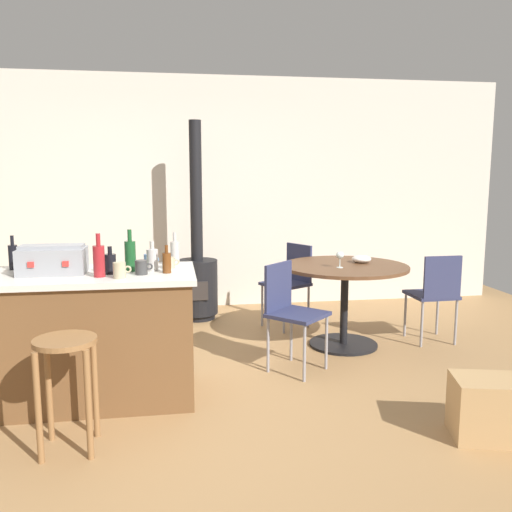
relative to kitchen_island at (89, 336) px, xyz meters
The scene contains 24 objects.
ground_plane 0.76m from the kitchen_island, ahead, with size 8.80×8.80×0.00m, color #A37A4C.
back_wall 2.84m from the kitchen_island, 77.00° to the left, with size 8.00×0.10×2.70m, color beige.
kitchen_island is the anchor object (origin of this frame).
wooden_stool 0.72m from the kitchen_island, 91.32° to the right, with size 0.35×0.35×0.66m.
dining_table 2.32m from the kitchen_island, 21.91° to the left, with size 1.14×1.14×0.76m.
folding_chair_near 1.57m from the kitchen_island, 13.04° to the left, with size 0.57×0.57×0.87m.
folding_chair_far 3.11m from the kitchen_island, 15.08° to the left, with size 0.41×0.41×0.85m.
folding_chair_left 2.41m from the kitchen_island, 41.51° to the left, with size 0.55×0.55×0.85m.
wood_stove 2.20m from the kitchen_island, 67.05° to the left, with size 0.44×0.45×2.14m.
toolbox 0.59m from the kitchen_island, behind, with size 0.44×0.28×0.20m.
bottle_0 0.77m from the kitchen_island, ahead, with size 0.06×0.06×0.19m.
bottle_1 0.70m from the kitchen_island, ahead, with size 0.08×0.08×0.21m.
bottle_2 0.79m from the kitchen_island, 157.19° to the left, with size 0.06×0.06×0.24m.
bottle_3 0.59m from the kitchen_island, 53.52° to the right, with size 0.08×0.08×0.29m.
bottle_4 0.56m from the kitchen_island, 18.16° to the right, with size 0.08×0.08×0.19m.
bottle_5 0.85m from the kitchen_island, 19.08° to the left, with size 0.07×0.07×0.25m.
bottle_6 0.64m from the kitchen_island, ahead, with size 0.08×0.08×0.29m.
cup_0 0.61m from the kitchen_island, 41.73° to the right, with size 0.12×0.08×0.10m.
cup_1 0.76m from the kitchen_island, ahead, with size 0.12×0.08×0.08m.
cup_2 0.68m from the kitchen_island, 23.34° to the left, with size 0.11×0.07×0.09m.
cup_3 0.64m from the kitchen_island, 16.47° to the right, with size 0.12×0.08×0.10m.
wine_glass 2.22m from the kitchen_island, 19.74° to the left, with size 0.07×0.07×0.14m.
serving_bowl 2.55m from the kitchen_island, 22.46° to the left, with size 0.18×0.18×0.07m, color white.
cardboard_box 2.66m from the kitchen_island, 21.49° to the right, with size 0.45×0.32×0.37m, color tan.
Camera 1 is at (-0.01, -3.72, 1.58)m, focal length 37.61 mm.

